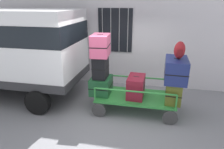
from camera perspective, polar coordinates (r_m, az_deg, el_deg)
ground_plane at (r=5.79m, az=0.85°, el=-10.49°), size 40.00×40.00×0.00m
building_wall at (r=7.17m, az=4.43°, el=16.53°), size 12.00×0.37×5.00m
van at (r=7.08m, az=-27.75°, el=7.61°), size 4.60×2.18×2.74m
luggage_cart at (r=5.74m, az=6.76°, el=-6.82°), size 2.25×1.20×0.44m
cart_railing at (r=5.57m, az=6.92°, el=-3.14°), size 2.14×1.07×0.40m
suitcase_left_bottom at (r=5.77m, az=-3.12°, el=-3.07°), size 0.58×0.71×0.49m
suitcase_left_middle at (r=5.54m, az=-3.32°, el=2.10°), size 0.39×0.49×0.63m
suitcase_left_top at (r=5.42m, az=-3.34°, el=8.35°), size 0.52×0.74×0.59m
suitcase_midleft_bottom at (r=5.56m, az=6.90°, el=-3.49°), size 0.49×0.73×0.60m
suitcase_center_bottom at (r=5.63m, az=17.22°, el=-4.18°), size 0.47×0.95×0.57m
suitcase_center_middle at (r=5.39m, az=17.88°, el=1.33°), size 0.60×0.95×0.60m
backpack at (r=5.24m, az=18.85°, el=6.60°), size 0.27×0.22×0.44m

